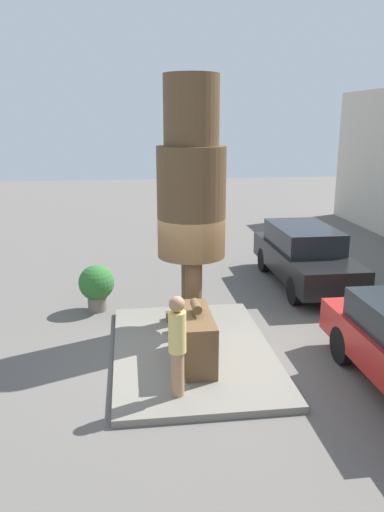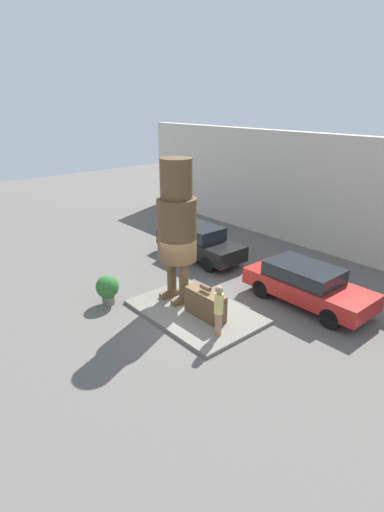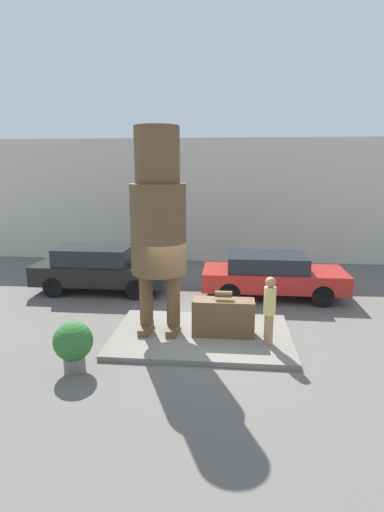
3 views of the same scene
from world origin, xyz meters
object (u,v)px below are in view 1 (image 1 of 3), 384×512
(tourist, at_px, (177,342))
(planter_pot, at_px, (97,285))
(statue_figure, at_px, (191,186))
(giant_suitcase, at_px, (196,337))
(parked_car_black, at_px, (304,254))

(tourist, bearing_deg, planter_pot, -160.64)
(statue_figure, distance_m, giant_suitcase, 3.04)
(parked_car_black, relative_size, planter_pot, 4.11)
(parked_car_black, bearing_deg, giant_suitcase, -39.25)
(planter_pot, bearing_deg, tourist, 19.36)
(statue_figure, relative_size, tourist, 3.06)
(statue_figure, distance_m, tourist, 3.51)
(giant_suitcase, xyz_separation_m, parked_car_black, (-4.44, 3.63, 0.25))
(giant_suitcase, bearing_deg, parked_car_black, 140.75)
(giant_suitcase, relative_size, parked_car_black, 0.34)
(parked_car_black, height_order, planter_pot, parked_car_black)
(giant_suitcase, xyz_separation_m, tourist, (1.10, -0.45, 0.45))
(statue_figure, height_order, planter_pot, statue_figure)
(giant_suitcase, relative_size, planter_pot, 1.40)
(tourist, distance_m, parked_car_black, 6.88)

